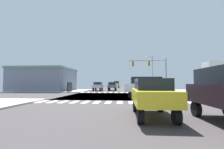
{
  "coord_description": "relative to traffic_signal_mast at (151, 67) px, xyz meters",
  "views": [
    {
      "loc": [
        0.62,
        -21.32,
        1.66
      ],
      "look_at": [
        -1.24,
        3.6,
        3.01
      ],
      "focal_mm": 25.74,
      "sensor_mm": 36.0,
      "label": 1
    }
  ],
  "objects": [
    {
      "name": "suv_leading_2",
      "position": [
        -2.45,
        -11.13,
        -3.14
      ],
      "size": [
        4.6,
        1.96,
        2.34
      ],
      "rotation": [
        0.0,
        0.0,
        1.57
      ],
      "color": "black",
      "rests_on": "ground"
    },
    {
      "name": "sidewalk_corner_ne",
      "position": [
        7.56,
        4.37,
        -4.46
      ],
      "size": [
        12.0,
        12.0,
        0.14
      ],
      "color": "#B2ADA3",
      "rests_on": "ground"
    },
    {
      "name": "ground",
      "position": [
        -5.44,
        -7.63,
        -4.56
      ],
      "size": [
        90.0,
        90.0,
        0.05
      ],
      "color": "#433C3D"
    },
    {
      "name": "bank_building",
      "position": [
        -21.76,
        4.38,
        -2.09
      ],
      "size": [
        12.58,
        10.72,
        4.88
      ],
      "color": "slate",
      "rests_on": "ground"
    },
    {
      "name": "sidewalk_corner_nw",
      "position": [
        -18.44,
        4.37,
        -4.46
      ],
      "size": [
        12.0,
        12.0,
        0.14
      ],
      "color": "#AFB1A7",
      "rests_on": "ground"
    },
    {
      "name": "traffic_signal_mast",
      "position": [
        0.0,
        0.0,
        0.0
      ],
      "size": [
        6.73,
        0.55,
        6.13
      ],
      "color": "gray",
      "rests_on": "ground"
    },
    {
      "name": "crosswalk_far",
      "position": [
        -5.69,
        -0.33,
        -4.53
      ],
      "size": [
        13.5,
        2.0,
        0.01
      ],
      "color": "silver",
      "rests_on": "ground"
    },
    {
      "name": "sedan_queued_2",
      "position": [
        -3.44,
        -20.81,
        -3.42
      ],
      "size": [
        1.8,
        4.3,
        1.88
      ],
      "color": "black",
      "rests_on": "ground"
    },
    {
      "name": "sedan_nearside_1",
      "position": [
        -10.44,
        5.42,
        -3.42
      ],
      "size": [
        1.8,
        4.3,
        1.88
      ],
      "rotation": [
        0.0,
        0.0,
        3.14
      ],
      "color": "black",
      "rests_on": "ground"
    },
    {
      "name": "street_lamp",
      "position": [
        2.3,
        12.79,
        0.58
      ],
      "size": [
        1.78,
        0.32,
        8.62
      ],
      "color": "gray",
      "rests_on": "ground"
    },
    {
      "name": "crosswalk_near",
      "position": [
        -5.69,
        -14.93,
        -4.53
      ],
      "size": [
        13.5,
        2.0,
        0.01
      ],
      "color": "silver",
      "rests_on": "ground"
    },
    {
      "name": "suv_farside_1",
      "position": [
        -7.44,
        28.07,
        -3.14
      ],
      "size": [
        1.96,
        4.6,
        2.34
      ],
      "rotation": [
        0.0,
        0.0,
        3.14
      ],
      "color": "black",
      "rests_on": "ground"
    },
    {
      "name": "sedan_trailing_3",
      "position": [
        -7.44,
        7.11,
        -3.42
      ],
      "size": [
        1.8,
        4.3,
        1.88
      ],
      "rotation": [
        0.0,
        0.0,
        3.14
      ],
      "color": "black",
      "rests_on": "ground"
    }
  ]
}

